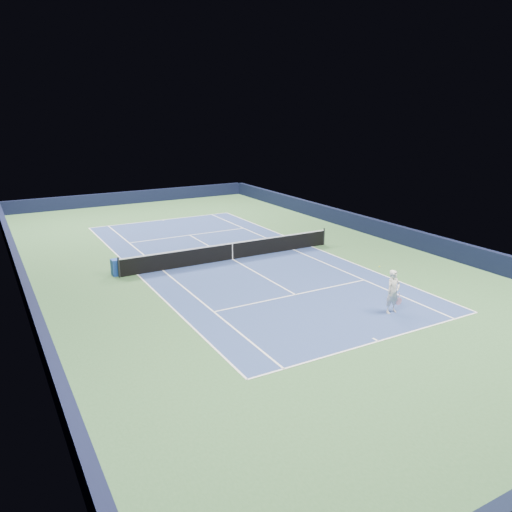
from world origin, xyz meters
TOP-DOWN VIEW (x-y plane):
  - ground at (0.00, 0.00)m, footprint 40.00×40.00m
  - wall_far at (0.00, 19.82)m, footprint 22.00×0.35m
  - wall_right at (10.82, 0.00)m, footprint 0.35×40.00m
  - wall_left at (-10.82, 0.00)m, footprint 0.35×40.00m
  - court_surface at (0.00, 0.00)m, footprint 10.97×23.77m
  - baseline_far at (0.00, 11.88)m, footprint 10.97×0.08m
  - baseline_near at (0.00, -11.88)m, footprint 10.97×0.08m
  - sideline_doubles_right at (5.49, 0.00)m, footprint 0.08×23.77m
  - sideline_doubles_left at (-5.49, 0.00)m, footprint 0.08×23.77m
  - sideline_singles_right at (4.12, 0.00)m, footprint 0.08×23.77m
  - sideline_singles_left at (-4.12, 0.00)m, footprint 0.08×23.77m
  - service_line_far at (0.00, 6.40)m, footprint 8.23×0.08m
  - service_line_near at (0.00, -6.40)m, footprint 8.23×0.08m
  - center_service_line at (0.00, 0.00)m, footprint 0.08×12.80m
  - center_mark_far at (0.00, 11.73)m, footprint 0.08×0.30m
  - center_mark_near at (0.00, -11.73)m, footprint 0.08×0.30m
  - tennis_net at (0.00, 0.00)m, footprint 12.90×0.10m
  - sponsor_cube at (-6.40, 0.43)m, footprint 0.59×0.50m
  - tennis_player at (2.36, -10.11)m, footprint 0.83×1.27m

SIDE VIEW (x-z plane):
  - ground at x=0.00m, z-range 0.00..0.00m
  - court_surface at x=0.00m, z-range 0.00..0.01m
  - baseline_far at x=0.00m, z-range 0.01..0.01m
  - baseline_near at x=0.00m, z-range 0.01..0.01m
  - sideline_doubles_right at x=5.49m, z-range 0.01..0.01m
  - sideline_doubles_left at x=-5.49m, z-range 0.01..0.01m
  - sideline_singles_right at x=4.12m, z-range 0.01..0.01m
  - sideline_singles_left at x=-4.12m, z-range 0.01..0.01m
  - service_line_far at x=0.00m, z-range 0.01..0.01m
  - service_line_near at x=0.00m, z-range 0.01..0.01m
  - center_service_line at x=0.00m, z-range 0.01..0.01m
  - center_mark_far at x=0.00m, z-range 0.01..0.01m
  - center_mark_near at x=0.00m, z-range 0.01..0.01m
  - sponsor_cube at x=-6.40m, z-range 0.00..0.85m
  - tennis_net at x=0.00m, z-range -0.03..1.04m
  - wall_far at x=0.00m, z-range 0.00..1.10m
  - wall_right at x=10.82m, z-range 0.00..1.10m
  - wall_left at x=-10.82m, z-range 0.00..1.10m
  - tennis_player at x=2.36m, z-range 0.00..1.86m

